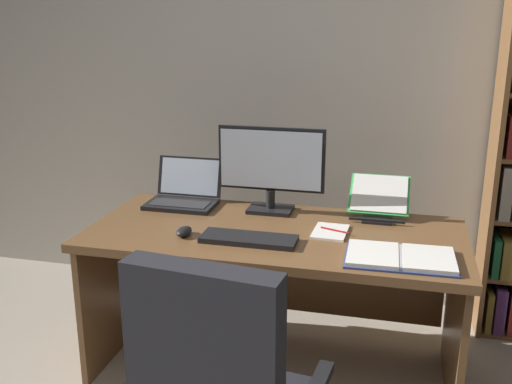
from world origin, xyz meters
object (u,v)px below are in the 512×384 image
object	(u,v)px
monitor	(271,169)
reading_stand_with_book	(379,198)
computer_mouse	(184,231)
desk	(278,262)
pen	(335,230)
keyboard	(249,239)
open_binder	(400,257)
notepad	(330,232)
laptop	(184,195)

from	to	relation	value
monitor	reading_stand_with_book	world-z (taller)	monitor
computer_mouse	desk	bearing A→B (deg)	32.78
pen	keyboard	bearing A→B (deg)	-150.86
monitor	open_binder	bearing A→B (deg)	-37.05
computer_mouse	monitor	bearing A→B (deg)	55.53
keyboard	pen	xyz separation A→B (m)	(0.35, 0.20, 0.00)
computer_mouse	notepad	world-z (taller)	computer_mouse
desk	open_binder	distance (m)	0.67
desk	computer_mouse	size ratio (longest dim) A/B	16.52
reading_stand_with_book	open_binder	distance (m)	0.57
desk	pen	distance (m)	0.34
laptop	computer_mouse	bearing A→B (deg)	-69.43
monitor	desk	bearing A→B (deg)	-67.07
desk	laptop	world-z (taller)	laptop
keyboard	open_binder	size ratio (longest dim) A/B	0.94
notepad	pen	distance (m)	0.02
monitor	pen	bearing A→B (deg)	-34.45
monitor	pen	xyz separation A→B (m)	(0.35, -0.24, -0.21)
keyboard	computer_mouse	distance (m)	0.30
reading_stand_with_book	pen	size ratio (longest dim) A/B	2.08
reading_stand_with_book	pen	xyz separation A→B (m)	(-0.18, -0.31, -0.07)
laptop	open_binder	distance (m)	1.21
laptop	keyboard	distance (m)	0.64
computer_mouse	notepad	xyz separation A→B (m)	(0.63, 0.20, -0.02)
open_binder	notepad	size ratio (longest dim) A/B	2.13
laptop	pen	distance (m)	0.85
reading_stand_with_book	pen	world-z (taller)	reading_stand_with_book
monitor	notepad	xyz separation A→B (m)	(0.33, -0.24, -0.22)
desk	pen	xyz separation A→B (m)	(0.27, -0.05, 0.20)
keyboard	pen	size ratio (longest dim) A/B	3.00
desk	monitor	xyz separation A→B (m)	(-0.08, 0.19, 0.41)
keyboard	open_binder	bearing A→B (deg)	-4.43
desk	monitor	world-z (taller)	monitor
desk	monitor	distance (m)	0.46
desk	keyboard	size ratio (longest dim) A/B	4.09
keyboard	reading_stand_with_book	bearing A→B (deg)	43.51
laptop	pen	world-z (taller)	laptop
notepad	reading_stand_with_book	bearing A→B (deg)	57.11
keyboard	pen	world-z (taller)	keyboard
computer_mouse	laptop	bearing A→B (deg)	110.57
notepad	pen	world-z (taller)	pen
notepad	open_binder	bearing A→B (deg)	-38.10
laptop	open_binder	xyz separation A→B (m)	(1.11, -0.49, -0.04)
open_binder	notepad	distance (m)	0.40
monitor	pen	distance (m)	0.47
notepad	pen	size ratio (longest dim) A/B	1.50
reading_stand_with_book	notepad	xyz separation A→B (m)	(-0.20, -0.31, -0.08)
open_binder	notepad	world-z (taller)	open_binder
computer_mouse	notepad	bearing A→B (deg)	17.24
open_binder	keyboard	bearing A→B (deg)	174.07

